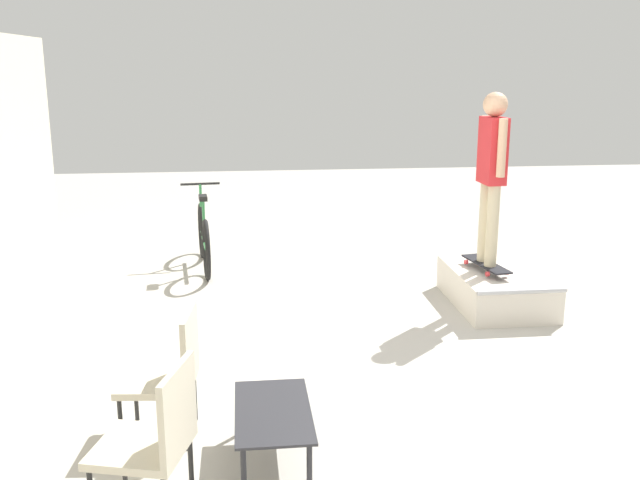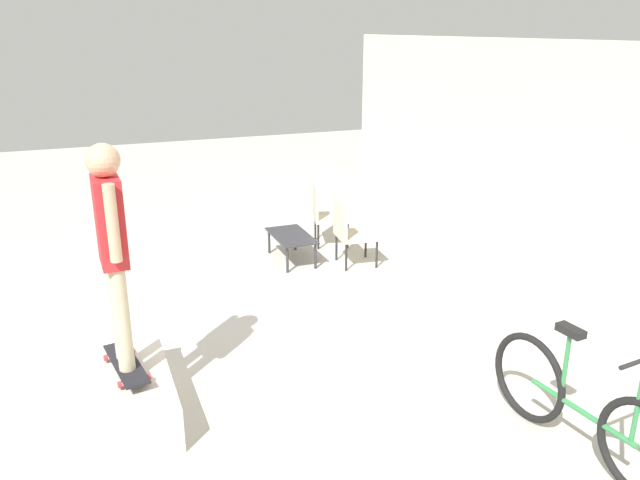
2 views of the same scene
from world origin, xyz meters
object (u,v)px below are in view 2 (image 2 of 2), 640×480
skateboard_on_ramp (126,364)px  person_skater (112,238)px  bicycle (582,409)px  patio_chair_left (325,212)px  coffee_table (291,238)px  skate_ramp_box (114,395)px  patio_chair_right (350,229)px

skateboard_on_ramp → person_skater: (0.00, 0.00, 1.12)m
bicycle → patio_chair_left: bearing=173.8°
person_skater → coffee_table: person_skater is taller
patio_chair_left → bicycle: (5.30, -0.04, -0.11)m
coffee_table → patio_chair_left: bearing=124.4°
skate_ramp_box → patio_chair_right: 4.18m
coffee_table → person_skater: bearing=-40.0°
person_skater → patio_chair_left: size_ratio=1.96×
patio_chair_left → bicycle: bearing=-165.0°
skate_ramp_box → skateboard_on_ramp: skateboard_on_ramp is taller
skate_ramp_box → coffee_table: skate_ramp_box is taller
coffee_table → bicycle: (4.81, 0.67, 0.07)m
skate_ramp_box → patio_chair_left: patio_chair_left is taller
person_skater → bicycle: bearing=57.9°
coffee_table → patio_chair_left: (-0.48, 0.70, 0.18)m
skate_ramp_box → bicycle: size_ratio=0.81×
person_skater → patio_chair_left: 4.82m
skate_ramp_box → bicycle: 3.77m
skate_ramp_box → coffee_table: 3.96m
skateboard_on_ramp → patio_chair_right: size_ratio=0.87×
patio_chair_right → bicycle: bearing=-174.9°
bicycle → skateboard_on_ramp: bearing=-126.1°
patio_chair_right → bicycle: 4.37m
skateboard_on_ramp → coffee_table: 3.88m
bicycle → person_skater: bearing=-126.1°
skateboard_on_ramp → bicycle: bicycle is taller
patio_chair_left → skateboard_on_ramp: bearing=152.6°
coffee_table → skate_ramp_box: bearing=-41.4°
patio_chair_right → bicycle: bicycle is taller
person_skater → coffee_table: 4.07m
coffee_table → patio_chair_left: 0.87m
person_skater → bicycle: 3.84m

